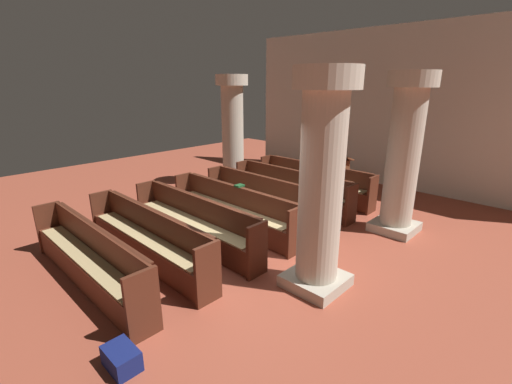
{
  "coord_description": "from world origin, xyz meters",
  "views": [
    {
      "loc": [
        4.16,
        -4.05,
        3.0
      ],
      "look_at": [
        -0.75,
        1.05,
        0.75
      ],
      "focal_mm": 24.33,
      "sensor_mm": 36.0,
      "label": 1
    }
  ],
  "objects_px": {
    "pew_row_1": "(290,188)",
    "pew_row_6": "(88,256)",
    "lectern": "(342,177)",
    "pillar_aisle_rear": "(321,181)",
    "pew_row_3": "(232,207)",
    "pew_row_5": "(147,236)",
    "pillar_aisle_side": "(404,152)",
    "pew_row_2": "(264,197)",
    "pillar_far_side": "(233,129)",
    "pew_row_0": "(313,180)",
    "hymn_book": "(239,186)",
    "kneeler_box_navy": "(122,358)",
    "pew_row_4": "(194,220)"
  },
  "relations": [
    {
      "from": "pew_row_6",
      "to": "lectern",
      "type": "xyz_separation_m",
      "value": [
        0.34,
        6.8,
        -0.03
      ]
    },
    {
      "from": "pew_row_0",
      "to": "kneeler_box_navy",
      "type": "bearing_deg",
      "value": -73.08
    },
    {
      "from": "pew_row_1",
      "to": "pew_row_3",
      "type": "bearing_deg",
      "value": -90.0
    },
    {
      "from": "pew_row_3",
      "to": "pillar_far_side",
      "type": "bearing_deg",
      "value": 136.94
    },
    {
      "from": "pillar_far_side",
      "to": "hymn_book",
      "type": "xyz_separation_m",
      "value": [
        2.51,
        -2.13,
        -0.75
      ]
    },
    {
      "from": "pew_row_2",
      "to": "pillar_aisle_side",
      "type": "distance_m",
      "value": 3.09
    },
    {
      "from": "pew_row_0",
      "to": "pew_row_2",
      "type": "distance_m",
      "value": 1.97
    },
    {
      "from": "pew_row_5",
      "to": "kneeler_box_navy",
      "type": "xyz_separation_m",
      "value": [
        1.93,
        -1.43,
        -0.37
      ]
    },
    {
      "from": "pew_row_1",
      "to": "pillar_aisle_side",
      "type": "distance_m",
      "value": 2.82
    },
    {
      "from": "pew_row_5",
      "to": "pew_row_4",
      "type": "bearing_deg",
      "value": 90.0
    },
    {
      "from": "pew_row_2",
      "to": "pew_row_4",
      "type": "height_order",
      "value": "same"
    },
    {
      "from": "pillar_aisle_side",
      "to": "hymn_book",
      "type": "xyz_separation_m",
      "value": [
        -2.49,
        -2.12,
        -0.75
      ]
    },
    {
      "from": "kneeler_box_navy",
      "to": "pillar_aisle_rear",
      "type": "bearing_deg",
      "value": 78.04
    },
    {
      "from": "hymn_book",
      "to": "pew_row_0",
      "type": "bearing_deg",
      "value": 90.72
    },
    {
      "from": "pillar_far_side",
      "to": "pillar_aisle_rear",
      "type": "height_order",
      "value": "same"
    },
    {
      "from": "pillar_far_side",
      "to": "pew_row_4",
      "type": "bearing_deg",
      "value": -53.09
    },
    {
      "from": "pew_row_2",
      "to": "pew_row_6",
      "type": "bearing_deg",
      "value": -90.0
    },
    {
      "from": "pew_row_1",
      "to": "pew_row_6",
      "type": "bearing_deg",
      "value": -90.0
    },
    {
      "from": "pillar_aisle_side",
      "to": "pillar_far_side",
      "type": "bearing_deg",
      "value": 179.99
    },
    {
      "from": "pew_row_5",
      "to": "pillar_aisle_rear",
      "type": "height_order",
      "value": "pillar_aisle_rear"
    },
    {
      "from": "lectern",
      "to": "pillar_aisle_rear",
      "type": "bearing_deg",
      "value": -63.66
    },
    {
      "from": "pillar_aisle_side",
      "to": "pillar_far_side",
      "type": "relative_size",
      "value": 1.0
    },
    {
      "from": "pillar_far_side",
      "to": "lectern",
      "type": "height_order",
      "value": "pillar_far_side"
    },
    {
      "from": "pew_row_5",
      "to": "lectern",
      "type": "relative_size",
      "value": 3.18
    },
    {
      "from": "pew_row_6",
      "to": "kneeler_box_navy",
      "type": "distance_m",
      "value": 2.02
    },
    {
      "from": "pew_row_1",
      "to": "pew_row_6",
      "type": "height_order",
      "value": "same"
    },
    {
      "from": "pew_row_2",
      "to": "pew_row_5",
      "type": "height_order",
      "value": "same"
    },
    {
      "from": "pew_row_2",
      "to": "kneeler_box_navy",
      "type": "height_order",
      "value": "pew_row_2"
    },
    {
      "from": "pew_row_2",
      "to": "kneeler_box_navy",
      "type": "bearing_deg",
      "value": -66.2
    },
    {
      "from": "pew_row_2",
      "to": "pew_row_4",
      "type": "relative_size",
      "value": 1.0
    },
    {
      "from": "pew_row_2",
      "to": "hymn_book",
      "type": "xyz_separation_m",
      "value": [
        0.03,
        -0.79,
        0.44
      ]
    },
    {
      "from": "pew_row_2",
      "to": "pew_row_4",
      "type": "xyz_separation_m",
      "value": [
        0.0,
        -1.97,
        0.0
      ]
    },
    {
      "from": "pillar_aisle_side",
      "to": "pillar_aisle_rear",
      "type": "relative_size",
      "value": 1.0
    },
    {
      "from": "pew_row_6",
      "to": "hymn_book",
      "type": "bearing_deg",
      "value": 89.36
    },
    {
      "from": "pew_row_1",
      "to": "pew_row_5",
      "type": "relative_size",
      "value": 1.0
    },
    {
      "from": "pew_row_6",
      "to": "kneeler_box_navy",
      "type": "relative_size",
      "value": 8.0
    },
    {
      "from": "pew_row_5",
      "to": "pillar_aisle_side",
      "type": "height_order",
      "value": "pillar_aisle_side"
    },
    {
      "from": "pillar_aisle_rear",
      "to": "kneeler_box_navy",
      "type": "xyz_separation_m",
      "value": [
        -0.6,
        -2.82,
        -1.55
      ]
    },
    {
      "from": "pillar_aisle_side",
      "to": "lectern",
      "type": "relative_size",
      "value": 2.96
    },
    {
      "from": "pew_row_0",
      "to": "pew_row_5",
      "type": "relative_size",
      "value": 1.0
    },
    {
      "from": "pew_row_1",
      "to": "pew_row_3",
      "type": "distance_m",
      "value": 1.97
    },
    {
      "from": "pillar_far_side",
      "to": "hymn_book",
      "type": "bearing_deg",
      "value": -40.21
    },
    {
      "from": "hymn_book",
      "to": "pillar_aisle_side",
      "type": "bearing_deg",
      "value": 40.42
    },
    {
      "from": "pew_row_5",
      "to": "pillar_aisle_side",
      "type": "xyz_separation_m",
      "value": [
        2.53,
        4.28,
        1.19
      ]
    },
    {
      "from": "pillar_far_side",
      "to": "lectern",
      "type": "xyz_separation_m",
      "value": [
        2.82,
        1.53,
        -1.22
      ]
    },
    {
      "from": "pew_row_2",
      "to": "hymn_book",
      "type": "height_order",
      "value": "hymn_book"
    },
    {
      "from": "pew_row_1",
      "to": "pillar_aisle_rear",
      "type": "xyz_separation_m",
      "value": [
        2.53,
        -2.54,
        1.19
      ]
    },
    {
      "from": "pillar_aisle_rear",
      "to": "kneeler_box_navy",
      "type": "bearing_deg",
      "value": -101.96
    },
    {
      "from": "pew_row_1",
      "to": "pew_row_4",
      "type": "xyz_separation_m",
      "value": [
        0.0,
        -2.95,
        0.0
      ]
    },
    {
      "from": "pew_row_6",
      "to": "pew_row_3",
      "type": "bearing_deg",
      "value": 90.0
    }
  ]
}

